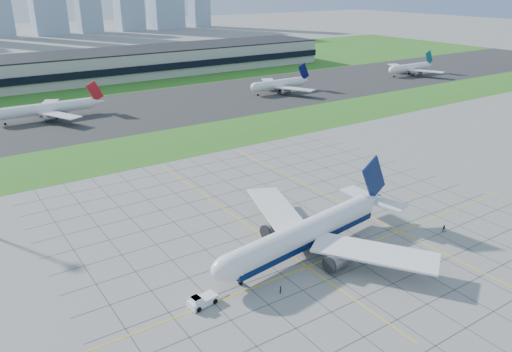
{
  "coord_description": "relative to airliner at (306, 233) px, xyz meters",
  "views": [
    {
      "loc": [
        -68.14,
        -69.53,
        54.86
      ],
      "look_at": [
        -0.15,
        31.53,
        7.0
      ],
      "focal_mm": 35.0,
      "sensor_mm": 36.0,
      "label": 1
    }
  ],
  "objects": [
    {
      "name": "distant_jet_3",
      "position": [
        192.1,
        133.03,
        -0.09
      ],
      "size": [
        36.63,
        42.66,
        14.08
      ],
      "color": "white",
      "rests_on": "ground"
    },
    {
      "name": "terminal",
      "position": [
        46.56,
        227.01,
        3.32
      ],
      "size": [
        260.0,
        43.0,
        15.8
      ],
      "color": "#B7B7B2",
      "rests_on": "ground"
    },
    {
      "name": "grass_far",
      "position": [
        6.56,
        252.14,
        -4.55
      ],
      "size": [
        700.0,
        145.0,
        0.04
      ],
      "primitive_type": "cube",
      "color": "#326B1E",
      "rests_on": "ground"
    },
    {
      "name": "asphalt_taxiway",
      "position": [
        6.56,
        142.14,
        -4.54
      ],
      "size": [
        700.0,
        75.0,
        0.04
      ],
      "primitive_type": "cube",
      "color": "#383838",
      "rests_on": "ground"
    },
    {
      "name": "ground",
      "position": [
        6.56,
        -2.86,
        -4.57
      ],
      "size": [
        1400.0,
        1400.0,
        0.0
      ],
      "primitive_type": "plane",
      "color": "gray",
      "rests_on": "ground"
    },
    {
      "name": "distant_jet_2",
      "position": [
        93.55,
        136.13,
        -0.09
      ],
      "size": [
        35.01,
        42.66,
        14.08
      ],
      "color": "white",
      "rests_on": "ground"
    },
    {
      "name": "crew_near",
      "position": [
        -13.5,
        -9.19,
        -3.8
      ],
      "size": [
        0.62,
        0.68,
        1.55
      ],
      "primitive_type": "imported",
      "rotation": [
        0.0,
        0.0,
        0.98
      ],
      "color": "black",
      "rests_on": "ground"
    },
    {
      "name": "apron_markings",
      "position": [
        6.98,
        8.23,
        -4.56
      ],
      "size": [
        120.0,
        130.0,
        0.03
      ],
      "color": "#474744",
      "rests_on": "ground"
    },
    {
      "name": "airliner",
      "position": [
        0.0,
        0.0,
        0.0
      ],
      "size": [
        52.94,
        53.29,
        16.72
      ],
      "rotation": [
        0.0,
        0.0,
        0.14
      ],
      "color": "white",
      "rests_on": "ground"
    },
    {
      "name": "distant_jet_1",
      "position": [
        -19.37,
        147.86,
        -0.09
      ],
      "size": [
        43.56,
        42.66,
        14.08
      ],
      "color": "white",
      "rests_on": "ground"
    },
    {
      "name": "pushback_tug",
      "position": [
        -27.61,
        -4.25,
        -3.58
      ],
      "size": [
        8.1,
        3.44,
        2.22
      ],
      "rotation": [
        0.0,
        0.0,
        0.14
      ],
      "color": "white",
      "rests_on": "ground"
    },
    {
      "name": "crew_far",
      "position": [
        32.76,
        -10.85,
        -3.67
      ],
      "size": [
        1.08,
        1.11,
        1.8
      ],
      "primitive_type": "imported",
      "rotation": [
        0.0,
        0.0,
        -0.9
      ],
      "color": "#2A241C",
      "rests_on": "ground"
    },
    {
      "name": "grass_median",
      "position": [
        6.56,
        87.14,
        -4.55
      ],
      "size": [
        700.0,
        35.0,
        0.04
      ],
      "primitive_type": "cube",
      "color": "#326B1E",
      "rests_on": "ground"
    }
  ]
}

